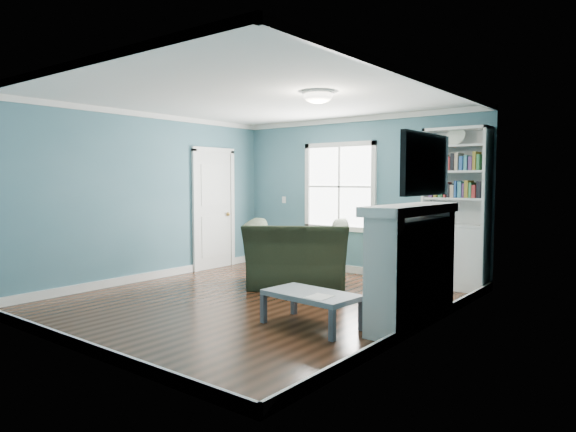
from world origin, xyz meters
The scene contains 13 objects.
floor centered at (0.00, 0.00, 0.00)m, with size 5.00×5.00×0.00m, color black.
room_walls centered at (0.00, 0.00, 1.58)m, with size 5.00×5.00×5.00m.
trim centered at (0.00, 0.00, 1.24)m, with size 4.50×5.00×2.60m.
window centered at (-0.30, 2.49, 1.45)m, with size 1.40×0.06×1.50m.
bookshelf centered at (1.77, 2.30, 0.92)m, with size 0.90×0.35×2.31m.
fireplace centered at (2.08, 0.20, 0.64)m, with size 0.44×1.58×1.30m.
tv centered at (2.20, 0.20, 1.72)m, with size 0.06×1.10×0.65m, color black.
door centered at (-2.22, 1.40, 1.07)m, with size 0.12×0.98×2.17m.
ceiling_fixture centered at (0.90, 0.10, 2.55)m, with size 0.38×0.38×0.15m.
light_switch centered at (-1.50, 2.48, 1.20)m, with size 0.08×0.01×0.12m, color white.
recliner centered at (-0.13, 1.08, 0.64)m, with size 1.47×0.96×1.29m, color black.
coffee_table centered at (1.25, -0.52, 0.32)m, with size 1.05×0.64×0.37m.
paper_sheet centered at (1.44, -0.65, 0.37)m, with size 0.22×0.28×0.00m, color white.
Camera 1 is at (4.37, -4.92, 1.56)m, focal length 32.00 mm.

